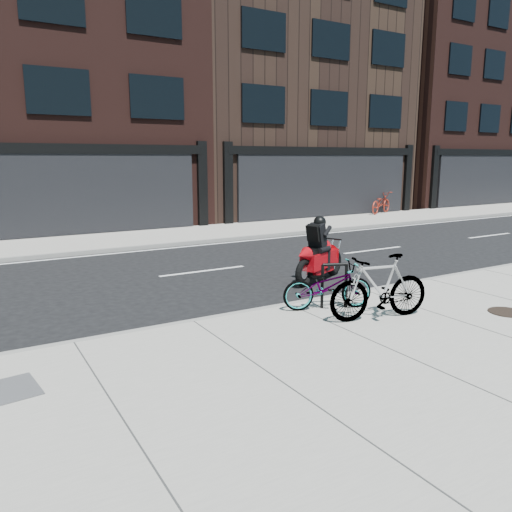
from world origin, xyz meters
TOP-DOWN VIEW (x-y plane):
  - ground at (0.00, 0.00)m, footprint 120.00×120.00m
  - sidewalk_near at (0.00, -5.00)m, footprint 60.00×6.00m
  - sidewalk_far at (0.00, 7.75)m, footprint 60.00×3.50m
  - building_center at (-2.00, 14.50)m, footprint 12.00×10.00m
  - building_mideast at (10.00, 14.50)m, footprint 12.00×10.00m
  - building_east at (22.00, 14.50)m, footprint 10.00×10.00m
  - bike_rack at (0.61, -2.60)m, footprint 0.48×0.24m
  - bicycle_front at (0.45, -2.60)m, footprint 1.81×1.14m
  - bicycle_rear at (0.86, -3.52)m, footprint 1.99×0.93m
  - motorcycle at (2.09, -0.32)m, footprint 2.01×1.09m
  - bicycle_far at (13.15, 9.00)m, footprint 2.18×1.46m
  - manhole_cover at (3.16, -4.47)m, footprint 0.78×0.78m
  - utility_grate at (-5.06, -3.29)m, footprint 0.84×0.84m

SIDE VIEW (x-z plane):
  - ground at x=0.00m, z-range 0.00..0.00m
  - sidewalk_near at x=0.00m, z-range 0.00..0.13m
  - sidewalk_far at x=0.00m, z-range 0.00..0.13m
  - manhole_cover at x=3.16m, z-range 0.13..0.15m
  - utility_grate at x=-5.06m, z-range 0.13..0.15m
  - bicycle_front at x=0.45m, z-range 0.13..1.03m
  - bike_rack at x=0.61m, z-range 0.21..1.07m
  - motorcycle at x=2.09m, z-range -0.15..1.44m
  - bicycle_far at x=13.15m, z-range 0.13..1.21m
  - bicycle_rear at x=0.86m, z-range 0.13..1.28m
  - building_mideast at x=10.00m, z-range 0.00..12.50m
  - building_east at x=22.00m, z-range 0.00..13.00m
  - building_center at x=-2.00m, z-range 0.00..14.50m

